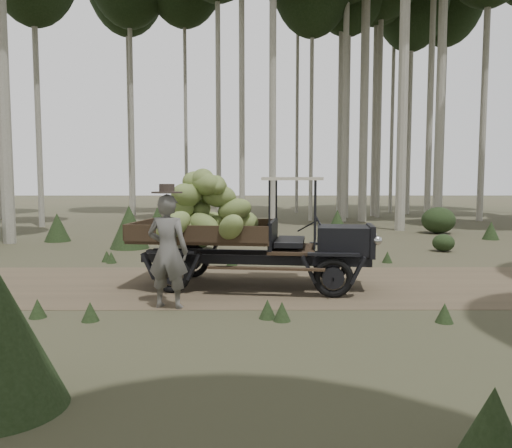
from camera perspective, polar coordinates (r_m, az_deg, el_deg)
The scene contains 5 objects.
ground at distance 10.31m, azimuth 6.87°, elevation -6.92°, with size 120.00×120.00×0.00m, color #473D2B.
dirt_track at distance 10.31m, azimuth 6.87°, elevation -6.90°, with size 70.00×4.00×0.01m, color brown.
banana_truck at distance 9.98m, azimuth -3.35°, elevation 0.64°, with size 4.94×2.52×2.40m.
farmer at distance 8.39m, azimuth -10.04°, elevation -2.93°, with size 0.77×0.60×2.07m.
undergrowth at distance 10.96m, azimuth -1.25°, elevation -3.36°, with size 23.08×22.82×1.35m.
Camera 1 is at (-1.26, -10.01, 2.13)m, focal length 35.00 mm.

